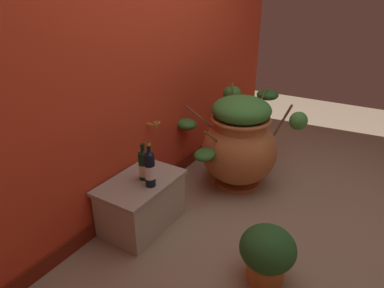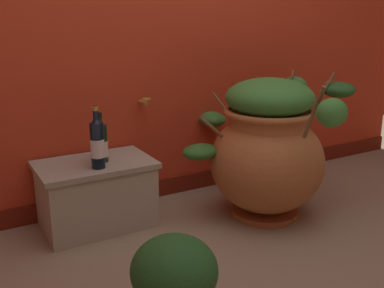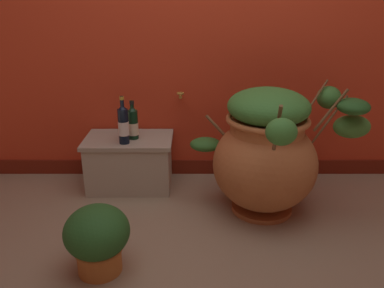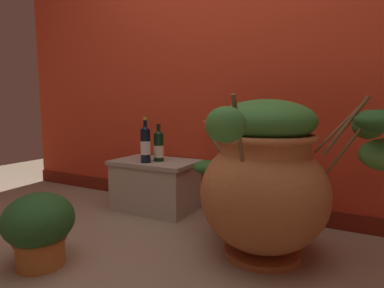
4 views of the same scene
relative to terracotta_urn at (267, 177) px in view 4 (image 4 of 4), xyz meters
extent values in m
plane|color=gray|center=(-0.39, -0.52, -0.43)|extent=(7.00, 7.00, 0.00)
cube|color=red|center=(-0.39, 0.68, 0.87)|extent=(4.40, 0.20, 2.60)
cube|color=maroon|center=(-0.39, 0.57, -0.37)|extent=(4.40, 0.02, 0.12)
cylinder|color=#B28433|center=(-0.58, 0.53, 0.24)|extent=(0.02, 0.10, 0.02)
torus|color=#B28433|center=(-0.58, 0.48, 0.27)|extent=(0.06, 0.06, 0.01)
cylinder|color=#B26638|center=(-0.01, -0.01, -0.42)|extent=(0.41, 0.41, 0.03)
ellipsoid|color=#B26638|center=(-0.01, -0.01, -0.09)|extent=(0.68, 0.68, 0.61)
cylinder|color=#B26638|center=(-0.01, -0.01, 0.17)|extent=(0.47, 0.47, 0.09)
torus|color=#B26638|center=(-0.01, -0.01, 0.21)|extent=(0.53, 0.53, 0.04)
cylinder|color=brown|center=(0.33, 0.22, 0.27)|extent=(0.24, 0.18, 0.28)
ellipsoid|color=#387A33|center=(0.47, 0.31, 0.28)|extent=(0.17, 0.19, 0.16)
cylinder|color=brown|center=(-0.32, 0.11, 0.12)|extent=(0.17, 0.08, 0.17)
ellipsoid|color=#2D6628|center=(-0.40, 0.13, -0.01)|extent=(0.22, 0.17, 0.09)
cylinder|color=brown|center=(-0.05, 0.38, 0.16)|extent=(0.04, 0.31, 0.19)
ellipsoid|color=#387A33|center=(-0.07, 0.53, 0.07)|extent=(0.17, 0.20, 0.10)
cylinder|color=brown|center=(0.38, 0.02, 0.20)|extent=(0.21, 0.03, 0.32)
cylinder|color=brown|center=(-0.03, -0.38, 0.28)|extent=(0.03, 0.14, 0.29)
ellipsoid|color=#387A33|center=(-0.04, -0.50, 0.30)|extent=(0.16, 0.14, 0.14)
cylinder|color=brown|center=(0.36, -0.04, 0.28)|extent=(0.19, 0.03, 0.28)
ellipsoid|color=#235623|center=(0.49, -0.05, 0.31)|extent=(0.20, 0.21, 0.10)
ellipsoid|color=#387A33|center=(-0.01, -0.01, 0.30)|extent=(0.52, 0.52, 0.23)
cube|color=#B2A893|center=(-0.96, 0.36, -0.24)|extent=(0.61, 0.40, 0.39)
cube|color=#A09785|center=(-0.96, 0.36, -0.06)|extent=(0.65, 0.42, 0.03)
cylinder|color=black|center=(-0.92, 0.35, 0.06)|extent=(0.08, 0.08, 0.21)
cone|color=black|center=(-0.92, 0.35, 0.18)|extent=(0.08, 0.08, 0.04)
cylinder|color=black|center=(-0.92, 0.35, 0.21)|extent=(0.03, 0.03, 0.07)
cylinder|color=black|center=(-0.92, 0.35, 0.23)|extent=(0.03, 0.03, 0.02)
cylinder|color=beige|center=(-0.92, 0.35, 0.03)|extent=(0.08, 0.08, 0.09)
cylinder|color=black|center=(-0.97, 0.25, 0.08)|extent=(0.07, 0.07, 0.25)
cone|color=black|center=(-0.97, 0.25, 0.22)|extent=(0.07, 0.07, 0.04)
cylinder|color=black|center=(-0.97, 0.25, 0.25)|extent=(0.03, 0.03, 0.09)
cylinder|color=#B7932D|center=(-0.97, 0.25, 0.29)|extent=(0.03, 0.03, 0.02)
cylinder|color=silver|center=(-0.97, 0.25, 0.07)|extent=(0.07, 0.07, 0.10)
cylinder|color=#C17033|center=(-0.98, -0.64, -0.36)|extent=(0.23, 0.23, 0.15)
torus|color=#B2672E|center=(-0.98, -0.64, -0.29)|extent=(0.26, 0.26, 0.02)
ellipsoid|color=#235623|center=(-0.98, -0.64, -0.19)|extent=(0.34, 0.35, 0.27)
camera|label=1|loc=(-2.56, -1.08, 1.23)|focal=31.19mm
camera|label=2|loc=(-1.68, -1.99, 0.75)|focal=41.76mm
camera|label=3|loc=(-0.49, -2.38, 0.96)|focal=36.96mm
camera|label=4|loc=(0.39, -1.61, 0.37)|focal=28.95mm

